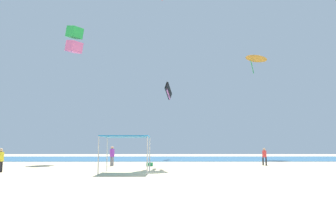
{
  "coord_description": "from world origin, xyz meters",
  "views": [
    {
      "loc": [
        -0.01,
        -21.6,
        1.67
      ],
      "look_at": [
        0.27,
        15.17,
        6.23
      ],
      "focal_mm": 36.07,
      "sensor_mm": 36.0,
      "label": 1
    }
  ],
  "objects_px": {
    "person_leftmost": "(264,155)",
    "canopy_tent": "(126,138)",
    "cooler_box": "(150,164)",
    "kite_box_green": "(74,40)",
    "person_central": "(1,158)",
    "kite_delta_orange": "(256,57)",
    "person_near_tent": "(112,154)",
    "kite_parafoil_black": "(168,91)"
  },
  "relations": [
    {
      "from": "kite_delta_orange",
      "to": "person_near_tent",
      "type": "bearing_deg",
      "value": -61.77
    },
    {
      "from": "cooler_box",
      "to": "kite_box_green",
      "type": "bearing_deg",
      "value": 137.96
    },
    {
      "from": "kite_parafoil_black",
      "to": "person_near_tent",
      "type": "bearing_deg",
      "value": 173.76
    },
    {
      "from": "kite_box_green",
      "to": "person_leftmost",
      "type": "bearing_deg",
      "value": 107.28
    },
    {
      "from": "kite_delta_orange",
      "to": "kite_box_green",
      "type": "bearing_deg",
      "value": -83.15
    },
    {
      "from": "cooler_box",
      "to": "person_near_tent",
      "type": "bearing_deg",
      "value": 167.3
    },
    {
      "from": "cooler_box",
      "to": "kite_box_green",
      "type": "height_order",
      "value": "kite_box_green"
    },
    {
      "from": "kite_delta_orange",
      "to": "person_central",
      "type": "bearing_deg",
      "value": -59.52
    },
    {
      "from": "kite_box_green",
      "to": "kite_delta_orange",
      "type": "distance_m",
      "value": 25.94
    },
    {
      "from": "person_leftmost",
      "to": "person_central",
      "type": "height_order",
      "value": "person_leftmost"
    },
    {
      "from": "person_leftmost",
      "to": "cooler_box",
      "type": "distance_m",
      "value": 10.51
    },
    {
      "from": "kite_box_green",
      "to": "kite_delta_orange",
      "type": "height_order",
      "value": "kite_box_green"
    },
    {
      "from": "canopy_tent",
      "to": "person_central",
      "type": "distance_m",
      "value": 8.38
    },
    {
      "from": "cooler_box",
      "to": "kite_parafoil_black",
      "type": "height_order",
      "value": "kite_parafoil_black"
    },
    {
      "from": "kite_box_green",
      "to": "kite_delta_orange",
      "type": "bearing_deg",
      "value": 149.69
    },
    {
      "from": "cooler_box",
      "to": "kite_box_green",
      "type": "distance_m",
      "value": 18.56
    },
    {
      "from": "canopy_tent",
      "to": "kite_parafoil_black",
      "type": "height_order",
      "value": "kite_parafoil_black"
    },
    {
      "from": "person_near_tent",
      "to": "kite_delta_orange",
      "type": "distance_m",
      "value": 28.73
    },
    {
      "from": "canopy_tent",
      "to": "kite_parafoil_black",
      "type": "bearing_deg",
      "value": 83.33
    },
    {
      "from": "kite_delta_orange",
      "to": "kite_parafoil_black",
      "type": "height_order",
      "value": "kite_delta_orange"
    },
    {
      "from": "person_near_tent",
      "to": "person_central",
      "type": "height_order",
      "value": "person_near_tent"
    },
    {
      "from": "person_leftmost",
      "to": "canopy_tent",
      "type": "bearing_deg",
      "value": -143.64
    },
    {
      "from": "canopy_tent",
      "to": "person_near_tent",
      "type": "height_order",
      "value": "canopy_tent"
    },
    {
      "from": "person_leftmost",
      "to": "kite_delta_orange",
      "type": "bearing_deg",
      "value": 74.69
    },
    {
      "from": "cooler_box",
      "to": "kite_box_green",
      "type": "relative_size",
      "value": 0.18
    },
    {
      "from": "person_central",
      "to": "kite_parafoil_black",
      "type": "height_order",
      "value": "kite_parafoil_black"
    },
    {
      "from": "person_central",
      "to": "kite_parafoil_black",
      "type": "relative_size",
      "value": 0.45
    },
    {
      "from": "kite_delta_orange",
      "to": "kite_parafoil_black",
      "type": "distance_m",
      "value": 13.91
    },
    {
      "from": "person_near_tent",
      "to": "person_central",
      "type": "xyz_separation_m",
      "value": [
        -6.08,
        -7.86,
        -0.09
      ]
    },
    {
      "from": "person_central",
      "to": "kite_delta_orange",
      "type": "xyz_separation_m",
      "value": [
        24.15,
        25.49,
        13.81
      ]
    },
    {
      "from": "person_near_tent",
      "to": "kite_parafoil_black",
      "type": "bearing_deg",
      "value": 123.19
    },
    {
      "from": "person_near_tent",
      "to": "cooler_box",
      "type": "bearing_deg",
      "value": 37.22
    },
    {
      "from": "canopy_tent",
      "to": "person_leftmost",
      "type": "xyz_separation_m",
      "value": [
        11.59,
        8.9,
        -1.33
      ]
    },
    {
      "from": "kite_box_green",
      "to": "kite_delta_orange",
      "type": "xyz_separation_m",
      "value": [
        23.89,
        10.1,
        0.74
      ]
    },
    {
      "from": "person_central",
      "to": "cooler_box",
      "type": "bearing_deg",
      "value": -48.94
    },
    {
      "from": "kite_box_green",
      "to": "person_central",
      "type": "bearing_deg",
      "value": 35.79
    },
    {
      "from": "kite_box_green",
      "to": "kite_parafoil_black",
      "type": "distance_m",
      "value": 15.28
    },
    {
      "from": "person_central",
      "to": "kite_box_green",
      "type": "distance_m",
      "value": 20.19
    },
    {
      "from": "person_central",
      "to": "kite_box_green",
      "type": "height_order",
      "value": "kite_box_green"
    },
    {
      "from": "canopy_tent",
      "to": "kite_delta_orange",
      "type": "xyz_separation_m",
      "value": [
        15.88,
        25.93,
        12.48
      ]
    },
    {
      "from": "person_near_tent",
      "to": "kite_box_green",
      "type": "relative_size",
      "value": 0.53
    },
    {
      "from": "person_near_tent",
      "to": "kite_box_green",
      "type": "xyz_separation_m",
      "value": [
        -5.82,
        7.53,
        12.98
      ]
    }
  ]
}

